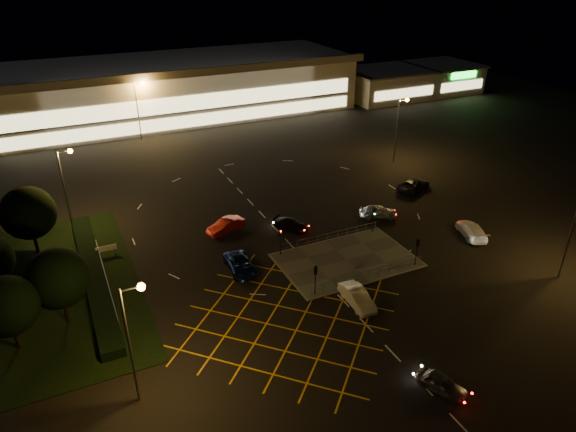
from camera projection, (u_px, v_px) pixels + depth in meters
name	position (u px, v px, depth m)	size (l,w,h in m)	color
ground	(321.00, 256.00, 56.16)	(180.00, 180.00, 0.00)	black
pedestrian_island	(347.00, 260.00, 55.29)	(14.00, 9.00, 0.12)	#4C4944
grass_verge	(41.00, 291.00, 50.29)	(18.00, 30.00, 0.08)	black
hedge	(94.00, 275.00, 51.98)	(2.00, 26.00, 1.00)	black
supermarket	(175.00, 87.00, 103.46)	(72.00, 26.50, 10.50)	beige
retail_unit_a	(386.00, 84.00, 115.54)	(18.80, 14.80, 6.35)	beige
retail_unit_b	(442.00, 77.00, 121.62)	(14.80, 14.80, 6.35)	beige
streetlight_sw	(133.00, 329.00, 35.30)	(1.78, 0.56, 10.03)	slate
streetlight_nw	(67.00, 179.00, 58.62)	(1.78, 0.56, 10.03)	slate
streetlight_ne	(400.00, 121.00, 78.52)	(1.78, 0.56, 10.03)	slate
streetlight_far_left	(139.00, 103.00, 88.04)	(1.78, 0.56, 10.03)	slate
streetlight_far_right	(335.00, 79.00, 104.89)	(1.78, 0.56, 10.03)	slate
signal_sw	(315.00, 274.00, 48.74)	(0.28, 0.30, 3.15)	black
signal_se	(417.00, 247.00, 53.31)	(0.28, 0.30, 3.15)	black
signal_nw	(280.00, 237.00, 55.15)	(0.28, 0.30, 3.15)	black
signal_ne	(374.00, 215.00, 59.72)	(0.28, 0.30, 3.15)	black
tree_a	(7.00, 306.00, 41.13)	(5.04, 5.04, 6.86)	black
tree_c	(28.00, 213.00, 54.46)	(5.76, 5.76, 7.84)	black
tree_e	(58.00, 278.00, 44.12)	(5.40, 5.40, 7.35)	black
car_near_silver	(442.00, 383.00, 38.69)	(1.55, 3.86, 1.31)	#9EA1A5
car_queue_white	(357.00, 297.00, 48.15)	(1.66, 4.76, 1.57)	silver
car_left_blue	(240.00, 265.00, 53.26)	(2.44, 5.29, 1.47)	#0D2051
car_far_dkgrey	(291.00, 225.00, 61.30)	(1.76, 4.32, 1.25)	black
car_right_silver	(378.00, 211.00, 64.04)	(1.84, 4.57, 1.56)	silver
car_circ_red	(226.00, 226.00, 60.71)	(1.67, 4.78, 1.57)	maroon
car_east_grey	(414.00, 185.00, 71.42)	(2.56, 5.55, 1.54)	black
car_approach_white	(472.00, 230.00, 59.79)	(2.19, 5.38, 1.56)	silver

